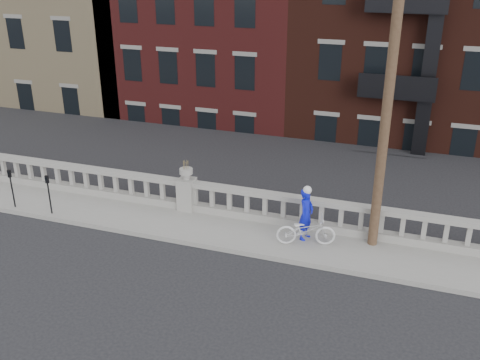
# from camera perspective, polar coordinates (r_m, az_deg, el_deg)

# --- Properties ---
(ground) EXTENTS (120.00, 120.00, 0.00)m
(ground) POSITION_cam_1_polar(r_m,az_deg,el_deg) (15.33, -11.75, -9.66)
(ground) COLOR black
(ground) RESTS_ON ground
(sidewalk) EXTENTS (32.00, 2.20, 0.15)m
(sidewalk) POSITION_cam_1_polar(r_m,az_deg,el_deg) (17.55, -6.88, -4.57)
(sidewalk) COLOR gray
(sidewalk) RESTS_ON ground
(balustrade) EXTENTS (28.00, 0.34, 1.03)m
(balustrade) POSITION_cam_1_polar(r_m,az_deg,el_deg) (18.07, -5.67, -1.67)
(balustrade) COLOR gray
(balustrade) RESTS_ON sidewalk
(planter_pedestal) EXTENTS (0.55, 0.55, 1.76)m
(planter_pedestal) POSITION_cam_1_polar(r_m,az_deg,el_deg) (18.00, -5.69, -1.12)
(planter_pedestal) COLOR gray
(planter_pedestal) RESTS_ON sidewalk
(lower_level) EXTENTS (80.00, 44.00, 20.80)m
(lower_level) POSITION_cam_1_polar(r_m,az_deg,el_deg) (35.00, 8.46, 13.67)
(lower_level) COLOR #605E59
(lower_level) RESTS_ON ground
(utility_pole) EXTENTS (1.60, 0.28, 10.00)m
(utility_pole) POSITION_cam_1_polar(r_m,az_deg,el_deg) (14.82, 15.78, 10.82)
(utility_pole) COLOR #422D1E
(utility_pole) RESTS_ON sidewalk
(parking_meter_c) EXTENTS (0.10, 0.09, 1.36)m
(parking_meter_c) POSITION_cam_1_polar(r_m,az_deg,el_deg) (19.56, -23.21, -0.41)
(parking_meter_c) COLOR black
(parking_meter_c) RESTS_ON sidewalk
(parking_meter_d) EXTENTS (0.10, 0.09, 1.36)m
(parking_meter_d) POSITION_cam_1_polar(r_m,az_deg,el_deg) (18.62, -19.75, -1.03)
(parking_meter_d) COLOR black
(parking_meter_d) RESTS_ON sidewalk
(bicycle) EXTENTS (1.86, 1.10, 0.92)m
(bicycle) POSITION_cam_1_polar(r_m,az_deg,el_deg) (15.98, 7.04, -5.34)
(bicycle) COLOR silver
(bicycle) RESTS_ON sidewalk
(cyclist) EXTENTS (0.53, 0.67, 1.62)m
(cyclist) POSITION_cam_1_polar(r_m,az_deg,el_deg) (16.14, 7.06, -3.64)
(cyclist) COLOR #0D14C5
(cyclist) RESTS_ON sidewalk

